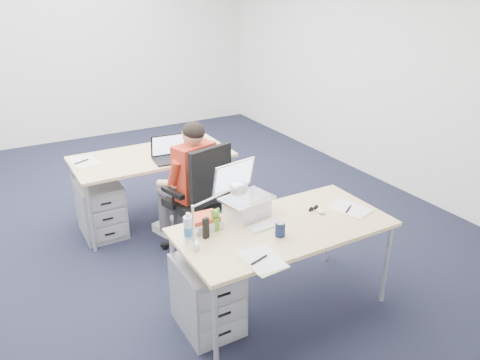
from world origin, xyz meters
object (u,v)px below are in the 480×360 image
wireless_keyboard (265,225)px  bear_figurine (215,219)px  can_koozie (280,228)px  water_bottle (189,228)px  office_chair (199,220)px  headphones (243,210)px  drawer_pedestal_near (207,295)px  sunglasses (314,209)px  drawer_pedestal_far (101,209)px  book_stack (205,222)px  silver_laptop (247,192)px  dark_laptop (172,148)px  seated_person (186,183)px  computer_mouse (321,211)px  desk_near (283,231)px  cordless_phone (206,228)px  desk_far (152,159)px  desk_lamp (211,215)px  far_cup (183,140)px

wireless_keyboard → bear_figurine: bear_figurine is taller
can_koozie → water_bottle: water_bottle is taller
office_chair → headphones: bearing=-101.0°
drawer_pedestal_near → headphones: (0.44, 0.24, 0.48)m
drawer_pedestal_near → sunglasses: 1.06m
drawer_pedestal_far → book_stack: bearing=-76.0°
silver_laptop → dark_laptop: size_ratio=1.11×
seated_person → book_stack: (-0.29, -1.03, 0.15)m
office_chair → computer_mouse: bearing=-76.4°
sunglasses → bear_figurine: bearing=164.6°
office_chair → drawer_pedestal_near: office_chair is taller
computer_mouse → desk_near: bearing=-161.3°
desk_near → book_stack: 0.59m
dark_laptop → cordless_phone: bearing=-98.4°
drawer_pedestal_near → book_stack: 0.54m
desk_far → wireless_keyboard: wireless_keyboard is taller
drawer_pedestal_near → dark_laptop: dark_laptop is taller
desk_lamp → dark_laptop: 1.67m
drawer_pedestal_near → far_cup: bearing=71.1°
office_chair → far_cup: bearing=60.6°
desk_near → cordless_phone: 0.60m
silver_laptop → can_koozie: 0.41m
can_koozie → cordless_phone: (-0.47, 0.23, 0.02)m
desk_near → book_stack: bearing=154.2°
drawer_pedestal_near → headphones: bearing=28.7°
desk_near → silver_laptop: (-0.16, 0.27, 0.25)m
desk_far → desk_lamp: desk_lamp is taller
desk_lamp → dark_laptop: desk_lamp is taller
drawer_pedestal_near → wireless_keyboard: size_ratio=2.12×
bear_figurine → far_cup: size_ratio=1.94×
drawer_pedestal_far → dark_laptop: size_ratio=1.54×
drawer_pedestal_near → book_stack: size_ratio=2.43×
desk_far → can_koozie: 2.03m
seated_person → cordless_phone: (-0.35, -1.16, 0.18)m
cordless_phone → sunglasses: bearing=-16.1°
far_cup → desk_lamp: bearing=-107.9°
silver_laptop → dark_laptop: bearing=81.5°
wireless_keyboard → desk_lamp: size_ratio=0.59×
silver_laptop → wireless_keyboard: bearing=-92.8°
desk_far → book_stack: 1.67m
desk_far → computer_mouse: bearing=-69.6°
office_chair → wireless_keyboard: size_ratio=4.16×
drawer_pedestal_near → dark_laptop: size_ratio=1.54×
desk_lamp → dark_laptop: (0.37, 1.63, -0.09)m
bear_figurine → far_cup: bearing=56.6°
cordless_phone → desk_lamp: size_ratio=0.36×
seated_person → wireless_keyboard: 1.23m
wireless_keyboard → seated_person: bearing=88.3°
office_chair → wireless_keyboard: bearing=-100.1°
drawer_pedestal_near → desk_lamp: 0.68m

